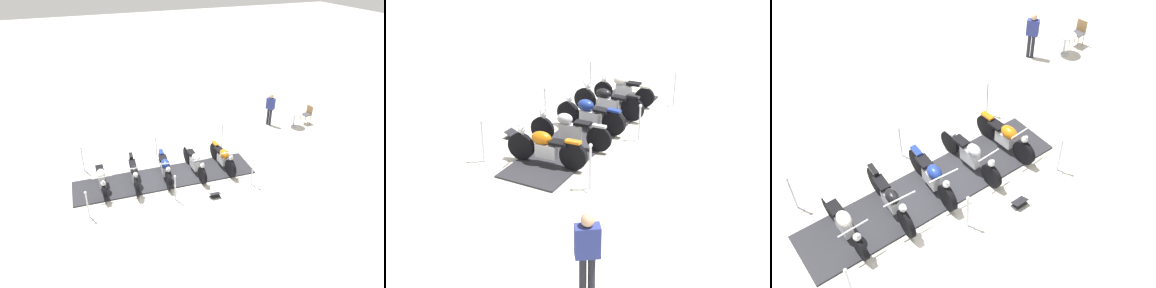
{
  "view_description": "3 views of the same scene",
  "coord_description": "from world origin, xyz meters",
  "views": [
    {
      "loc": [
        3.14,
        10.88,
        7.82
      ],
      "look_at": [
        -1.37,
        -0.66,
        0.89
      ],
      "focal_mm": 32.83,
      "sensor_mm": 36.0,
      "label": 1
    },
    {
      "loc": [
        -12.33,
        -5.19,
        5.88
      ],
      "look_at": [
        -2.34,
        -0.68,
        0.73
      ],
      "focal_mm": 48.57,
      "sensor_mm": 36.0,
      "label": 2
    },
    {
      "loc": [
        4.35,
        6.32,
        8.78
      ],
      "look_at": [
        -1.15,
        -0.12,
        0.77
      ],
      "focal_mm": 42.85,
      "sensor_mm": 36.0,
      "label": 3
    }
  ],
  "objects": [
    {
      "name": "info_placard",
      "position": [
        -1.29,
        1.79,
        0.07
      ],
      "size": [
        0.41,
        0.28,
        0.21
      ],
      "rotation": [
        0.0,
        0.0,
        6.23
      ],
      "color": "#333338",
      "rests_on": "ground_plane"
    },
    {
      "name": "stanchion_left_rear",
      "position": [
        -3.04,
        -1.29,
        0.4
      ],
      "size": [
        0.31,
        0.31,
        1.15
      ],
      "color": "silver",
      "rests_on": "ground_plane"
    },
    {
      "name": "cafe_table",
      "position": [
        -7.35,
        -2.0,
        0.56
      ],
      "size": [
        0.7,
        0.7,
        0.75
      ],
      "color": "#B7B7BC",
      "rests_on": "ground_plane"
    },
    {
      "name": "stanchion_left_mid",
      "position": [
        -0.08,
        -1.46,
        0.38
      ],
      "size": [
        0.29,
        0.29,
        1.06
      ],
      "color": "silver",
      "rests_on": "ground_plane"
    },
    {
      "name": "stanchion_left_front",
      "position": [
        2.87,
        -1.63,
        0.33
      ],
      "size": [
        0.36,
        0.36,
        1.1
      ],
      "color": "silver",
      "rests_on": "ground_plane"
    },
    {
      "name": "motorcycle_navy",
      "position": [
        0.0,
        0.03,
        0.5
      ],
      "size": [
        0.77,
        2.15,
        1.0
      ],
      "rotation": [
        0.0,
        0.0,
        1.45
      ],
      "color": "black",
      "rests_on": "display_platform"
    },
    {
      "name": "motorcycle_cream",
      "position": [
        2.38,
        -0.1,
        0.5
      ],
      "size": [
        0.71,
        2.01,
        0.9
      ],
      "rotation": [
        0.0,
        0.0,
        1.55
      ],
      "color": "black",
      "rests_on": "display_platform"
    },
    {
      "name": "ground_plane",
      "position": [
        0.0,
        0.0,
        0.0
      ],
      "size": [
        80.0,
        80.0,
        0.0
      ],
      "primitive_type": "plane",
      "color": "beige"
    },
    {
      "name": "stanchion_right_mid",
      "position": [
        0.08,
        1.46,
        0.33
      ],
      "size": [
        0.34,
        0.34,
        1.07
      ],
      "color": "silver",
      "rests_on": "ground_plane"
    },
    {
      "name": "stanchion_right_rear",
      "position": [
        -2.87,
        1.63,
        0.37
      ],
      "size": [
        0.33,
        0.33,
        1.14
      ],
      "color": "silver",
      "rests_on": "ground_plane"
    },
    {
      "name": "motorcycle_copper",
      "position": [
        -2.38,
        0.17,
        0.5
      ],
      "size": [
        0.8,
        2.1,
        1.01
      ],
      "rotation": [
        0.0,
        0.0,
        1.59
      ],
      "color": "black",
      "rests_on": "display_platform"
    },
    {
      "name": "motorcycle_black",
      "position": [
        1.19,
        -0.04,
        0.5
      ],
      "size": [
        0.78,
        2.29,
        1.04
      ],
      "rotation": [
        0.0,
        0.0,
        1.46
      ],
      "color": "black",
      "rests_on": "display_platform"
    },
    {
      "name": "display_platform",
      "position": [
        0.0,
        0.0,
        0.02
      ],
      "size": [
        7.04,
        1.96,
        0.05
      ],
      "primitive_type": "cube",
      "rotation": [
        0.0,
        0.0,
        3.08
      ],
      "color": "#28282D",
      "rests_on": "ground_plane"
    },
    {
      "name": "cafe_chair_near_table",
      "position": [
        -8.17,
        -2.06,
        0.55
      ],
      "size": [
        0.43,
        0.43,
        0.94
      ],
      "rotation": [
        0.0,
        0.0,
        0.08
      ],
      "color": "olive",
      "rests_on": "ground_plane"
    },
    {
      "name": "bystander_person",
      "position": [
        -6.29,
        -2.62,
        0.99
      ],
      "size": [
        0.39,
        0.46,
        1.65
      ],
      "rotation": [
        0.0,
        0.0,
        0.54
      ],
      "color": "#23232D",
      "rests_on": "ground_plane"
    },
    {
      "name": "motorcycle_chrome",
      "position": [
        -1.19,
        0.1,
        0.51
      ],
      "size": [
        0.65,
        2.29,
        0.97
      ],
      "rotation": [
        0.0,
        0.0,
        1.57
      ],
      "color": "black",
      "rests_on": "display_platform"
    }
  ]
}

